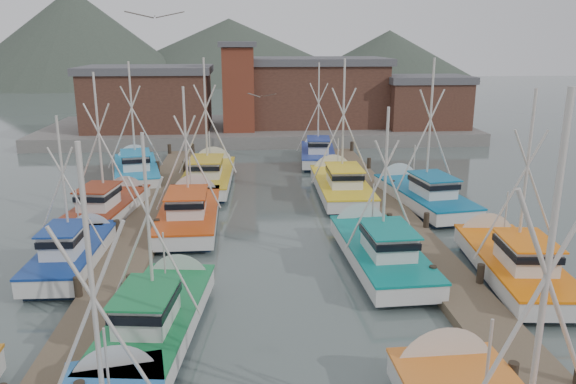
{
  "coord_description": "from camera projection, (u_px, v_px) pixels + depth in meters",
  "views": [
    {
      "loc": [
        -1.45,
        -22.45,
        10.04
      ],
      "look_at": [
        0.65,
        4.59,
        2.6
      ],
      "focal_mm": 35.0,
      "sensor_mm": 36.0,
      "label": 1
    }
  ],
  "objects": [
    {
      "name": "dock_left",
      "position": [
        134.0,
        245.0,
        27.66
      ],
      "size": [
        2.3,
        46.0,
        1.5
      ],
      "color": "brown",
      "rests_on": "ground"
    },
    {
      "name": "boat_13",
      "position": [
        318.0,
        154.0,
        47.13
      ],
      "size": [
        3.54,
        8.8,
        8.9
      ],
      "rotation": [
        0.0,
        0.0,
        -0.1
      ],
      "color": "#0F1D34",
      "rests_on": "ground"
    },
    {
      "name": "gull_near",
      "position": [
        155.0,
        16.0,
        14.64
      ],
      "size": [
        1.55,
        0.65,
        0.24
      ],
      "rotation": [
        0.0,
        0.0,
        0.23
      ],
      "color": "gray",
      "rests_on": "ground"
    },
    {
      "name": "boat_10",
      "position": [
        110.0,
        207.0,
        32.25
      ],
      "size": [
        3.77,
        8.87,
        9.02
      ],
      "rotation": [
        0.0,
        0.0,
        -0.14
      ],
      "color": "#0F1D34",
      "rests_on": "ground"
    },
    {
      "name": "shed_left",
      "position": [
        148.0,
        97.0,
        56.03
      ],
      "size": [
        12.72,
        8.48,
        6.2
      ],
      "color": "brown",
      "rests_on": "quay"
    },
    {
      "name": "boat_9",
      "position": [
        340.0,
        185.0,
        37.16
      ],
      "size": [
        3.96,
        9.93,
        9.75
      ],
      "rotation": [
        0.0,
        0.0,
        -0.01
      ],
      "color": "#0F1D34",
      "rests_on": "ground"
    },
    {
      "name": "boat_4",
      "position": [
        160.0,
        315.0,
        19.68
      ],
      "size": [
        3.63,
        8.79,
        7.93
      ],
      "rotation": [
        0.0,
        0.0,
        -0.12
      ],
      "color": "#0F1D34",
      "rests_on": "ground"
    },
    {
      "name": "boat_6",
      "position": [
        76.0,
        251.0,
        25.54
      ],
      "size": [
        3.08,
        7.83,
        7.51
      ],
      "rotation": [
        0.0,
        0.0,
        -0.02
      ],
      "color": "#0F1D34",
      "rests_on": "ground"
    },
    {
      "name": "boat_5",
      "position": [
        377.0,
        249.0,
        25.8
      ],
      "size": [
        3.35,
        9.47,
        8.11
      ],
      "rotation": [
        0.0,
        0.0,
        0.04
      ],
      "color": "#0F1D34",
      "rests_on": "ground"
    },
    {
      "name": "boat_11",
      "position": [
        420.0,
        194.0,
        34.86
      ],
      "size": [
        4.33,
        9.84,
        9.84
      ],
      "rotation": [
        0.0,
        0.0,
        0.15
      ],
      "color": "#0F1D34",
      "rests_on": "ground"
    },
    {
      "name": "boat_8",
      "position": [
        190.0,
        211.0,
        31.41
      ],
      "size": [
        3.53,
        9.8,
        8.54
      ],
      "rotation": [
        0.0,
        0.0,
        0.01
      ],
      "color": "#0F1D34",
      "rests_on": "ground"
    },
    {
      "name": "distant_hills",
      "position": [
        199.0,
        80.0,
        141.26
      ],
      "size": [
        175.0,
        140.0,
        42.0
      ],
      "color": "#404B3E",
      "rests_on": "ground"
    },
    {
      "name": "shed_right",
      "position": [
        425.0,
        101.0,
        57.29
      ],
      "size": [
        8.48,
        6.36,
        5.2
      ],
      "color": "brown",
      "rests_on": "quay"
    },
    {
      "name": "lookout_tower",
      "position": [
        238.0,
        86.0,
        54.46
      ],
      "size": [
        3.6,
        3.6,
        8.5
      ],
      "color": "maroon",
      "rests_on": "quay"
    },
    {
      "name": "gull_far",
      "position": [
        262.0,
        96.0,
        28.49
      ],
      "size": [
        1.48,
        0.65,
        0.24
      ],
      "rotation": [
        0.0,
        0.0,
        -0.64
      ],
      "color": "gray",
      "rests_on": "ground"
    },
    {
      "name": "boat_14",
      "position": [
        136.0,
        169.0,
        41.6
      ],
      "size": [
        4.78,
        9.88,
        9.34
      ],
      "rotation": [
        0.0,
        0.0,
        0.21
      ],
      "color": "#0F1D34",
      "rests_on": "ground"
    },
    {
      "name": "boat_12",
      "position": [
        209.0,
        175.0,
        39.71
      ],
      "size": [
        3.99,
        10.29,
        9.78
      ],
      "rotation": [
        0.0,
        0.0,
        -0.04
      ],
      "color": "#0F1D34",
      "rests_on": "ground"
    },
    {
      "name": "boat_7",
      "position": [
        510.0,
        261.0,
        24.39
      ],
      "size": [
        3.69,
        9.3,
        8.97
      ],
      "rotation": [
        0.0,
        0.0,
        -0.1
      ],
      "color": "#0F1D34",
      "rests_on": "ground"
    },
    {
      "name": "shed_center",
      "position": [
        315.0,
        91.0,
        59.13
      ],
      "size": [
        14.84,
        9.54,
        6.9
      ],
      "color": "brown",
      "rests_on": "quay"
    },
    {
      "name": "ground",
      "position": [
        281.0,
        278.0,
        24.35
      ],
      "size": [
        260.0,
        260.0,
        0.0
      ],
      "primitive_type": "plane",
      "color": "#465451",
      "rests_on": "ground"
    },
    {
      "name": "quay",
      "position": [
        258.0,
        130.0,
        59.76
      ],
      "size": [
        44.0,
        16.0,
        1.2
      ],
      "primitive_type": "cube",
      "color": "gray",
      "rests_on": "ground"
    },
    {
      "name": "dock_right",
      "position": [
        412.0,
        237.0,
        28.7
      ],
      "size": [
        2.3,
        46.0,
        1.5
      ],
      "color": "brown",
      "rests_on": "ground"
    }
  ]
}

